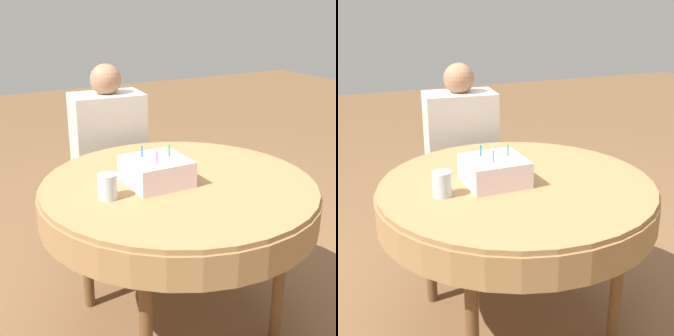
# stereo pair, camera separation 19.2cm
# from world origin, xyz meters

# --- Properties ---
(ground_plane) EXTENTS (12.00, 12.00, 0.00)m
(ground_plane) POSITION_xyz_m (0.00, 0.00, 0.00)
(ground_plane) COLOR brown
(dining_table) EXTENTS (1.17, 1.17, 0.71)m
(dining_table) POSITION_xyz_m (0.00, 0.00, 0.62)
(dining_table) COLOR #9E7547
(dining_table) RESTS_ON ground_plane
(chair) EXTENTS (0.43, 0.43, 0.86)m
(chair) POSITION_xyz_m (0.02, 0.88, 0.47)
(chair) COLOR #4C331E
(chair) RESTS_ON ground_plane
(person) EXTENTS (0.42, 0.37, 1.10)m
(person) POSITION_xyz_m (0.01, 0.80, 0.66)
(person) COLOR #9E7051
(person) RESTS_ON ground_plane
(birthday_cake) EXTENTS (0.24, 0.24, 0.16)m
(birthday_cake) POSITION_xyz_m (-0.09, 0.03, 0.76)
(birthday_cake) COLOR silver
(birthday_cake) RESTS_ON dining_table
(drinking_glass) EXTENTS (0.07, 0.07, 0.10)m
(drinking_glass) POSITION_xyz_m (-0.33, -0.02, 0.76)
(drinking_glass) COLOR silver
(drinking_glass) RESTS_ON dining_table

